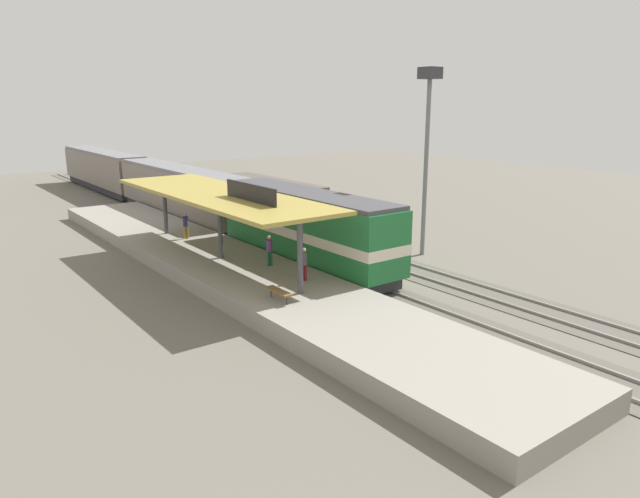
% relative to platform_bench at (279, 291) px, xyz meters
% --- Properties ---
extents(ground_plane, '(120.00, 120.00, 0.00)m').
position_rel_platform_bench_xyz_m(ground_plane, '(8.00, 8.30, -1.34)').
color(ground_plane, '#666056').
extents(track_near, '(3.20, 110.00, 0.16)m').
position_rel_platform_bench_xyz_m(track_near, '(6.00, 8.30, -1.31)').
color(track_near, '#565249').
rests_on(track_near, ground).
extents(track_far, '(3.20, 110.00, 0.16)m').
position_rel_platform_bench_xyz_m(track_far, '(10.60, 8.30, -1.31)').
color(track_far, '#565249').
rests_on(track_far, ground).
extents(platform, '(6.00, 44.00, 0.90)m').
position_rel_platform_bench_xyz_m(platform, '(1.40, 8.30, -0.89)').
color(platform, gray).
rests_on(platform, ground).
extents(station_canopy, '(5.20, 18.00, 4.70)m').
position_rel_platform_bench_xyz_m(station_canopy, '(1.40, 8.20, 3.19)').
color(station_canopy, '#47474C').
rests_on(station_canopy, platform).
extents(platform_bench, '(0.44, 1.70, 0.50)m').
position_rel_platform_bench_xyz_m(platform_bench, '(0.00, 0.00, 0.00)').
color(platform_bench, '#333338').
rests_on(platform_bench, platform).
extents(locomotive, '(2.93, 14.43, 4.44)m').
position_rel_platform_bench_xyz_m(locomotive, '(6.00, 6.24, 1.07)').
color(locomotive, '#28282D').
rests_on(locomotive, track_near).
extents(passenger_carriage_front, '(2.90, 20.00, 4.24)m').
position_rel_platform_bench_xyz_m(passenger_carriage_front, '(6.00, 24.24, 0.97)').
color(passenger_carriage_front, '#28282D').
rests_on(passenger_carriage_front, track_near).
extents(passenger_carriage_rear, '(2.90, 20.00, 4.24)m').
position_rel_platform_bench_xyz_m(passenger_carriage_rear, '(6.00, 45.04, 0.97)').
color(passenger_carriage_rear, '#28282D').
rests_on(passenger_carriage_rear, track_near).
extents(freight_car, '(2.80, 12.00, 3.54)m').
position_rel_platform_bench_xyz_m(freight_car, '(10.60, 17.52, 0.63)').
color(freight_car, '#28282D').
rests_on(freight_car, track_far).
extents(light_mast, '(1.10, 1.10, 11.70)m').
position_rel_platform_bench_xyz_m(light_mast, '(13.80, 4.18, 7.05)').
color(light_mast, slate).
rests_on(light_mast, ground).
extents(person_waiting, '(0.34, 0.34, 1.71)m').
position_rel_platform_bench_xyz_m(person_waiting, '(2.75, 5.17, 0.51)').
color(person_waiting, '#23603D').
rests_on(person_waiting, platform).
extents(person_walking, '(0.34, 0.34, 1.71)m').
position_rel_platform_bench_xyz_m(person_walking, '(2.68, 1.78, 0.51)').
color(person_walking, maroon).
rests_on(person_walking, platform).
extents(person_boarding, '(0.34, 0.34, 1.71)m').
position_rel_platform_bench_xyz_m(person_boarding, '(1.82, 14.03, 0.51)').
color(person_boarding, olive).
rests_on(person_boarding, platform).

